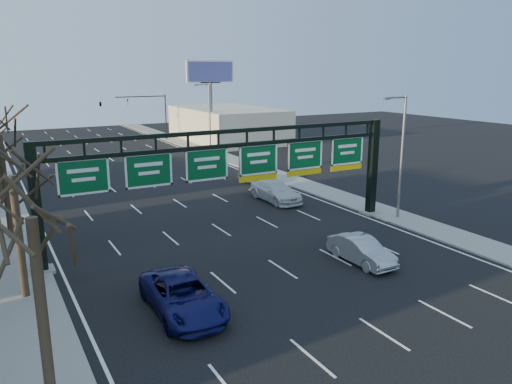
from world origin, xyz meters
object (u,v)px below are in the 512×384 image
car_white_wagon (275,191)px  sign_gantry (235,169)px  car_silver_sedan (361,250)px  car_blue_suv (183,296)px

car_white_wagon → sign_gantry: bearing=-137.9°
sign_gantry → car_white_wagon: 10.66m
sign_gantry → car_silver_sedan: (4.30, -7.37, -3.88)m
car_blue_suv → sign_gantry: bearing=51.3°
sign_gantry → car_blue_suv: size_ratio=4.15×
car_silver_sedan → car_white_wagon: 14.53m
car_blue_suv → car_white_wagon: bearing=48.3°
sign_gantry → car_white_wagon: bearing=43.6°
car_white_wagon → car_silver_sedan: bearing=-103.1°
car_blue_suv → car_white_wagon: size_ratio=1.03×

